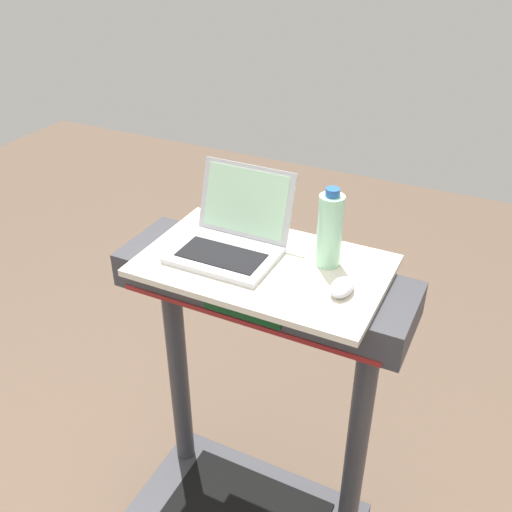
# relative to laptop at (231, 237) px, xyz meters

# --- Properties ---
(desk_board) EXTENTS (0.71, 0.44, 0.02)m
(desk_board) POSITION_rel_laptop_xyz_m (0.12, -0.02, -0.06)
(desk_board) COLOR beige
(desk_board) RESTS_ON treadmill_base
(laptop) EXTENTS (0.30, 0.29, 0.23)m
(laptop) POSITION_rel_laptop_xyz_m (0.00, 0.00, 0.00)
(laptop) COLOR #B7B7BC
(laptop) RESTS_ON desk_board
(computer_mouse) EXTENTS (0.06, 0.10, 0.03)m
(computer_mouse) POSITION_rel_laptop_xyz_m (0.37, -0.06, -0.03)
(computer_mouse) COLOR #B2B2B7
(computer_mouse) RESTS_ON desk_board
(water_bottle) EXTENTS (0.07, 0.07, 0.24)m
(water_bottle) POSITION_rel_laptop_xyz_m (0.28, 0.06, 0.06)
(water_bottle) COLOR #9EDBB2
(water_bottle) RESTS_ON desk_board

